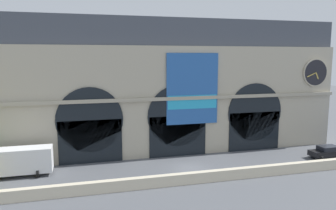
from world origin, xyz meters
TOP-DOWN VIEW (x-y plane):
  - ground_plane at (0.00, 0.00)m, footprint 200.00×200.00m
  - quay_parapet_wall at (0.00, -4.55)m, footprint 90.00×0.70m
  - station_building at (0.02, 7.71)m, footprint 46.81×5.82m
  - box_truck_west at (-19.07, 2.38)m, footprint 7.50×2.91m
  - car_east at (18.49, -0.76)m, footprint 4.40×2.22m

SIDE VIEW (x-z plane):
  - ground_plane at x=0.00m, z-range 0.00..0.00m
  - quay_parapet_wall at x=0.00m, z-range 0.00..1.16m
  - car_east at x=18.49m, z-range 0.03..1.58m
  - box_truck_west at x=-19.07m, z-range 0.14..3.26m
  - station_building at x=0.02m, z-range -0.23..17.75m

